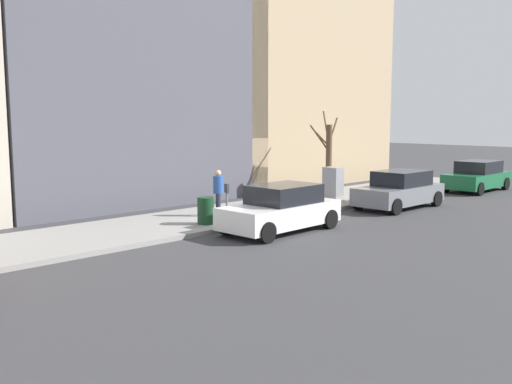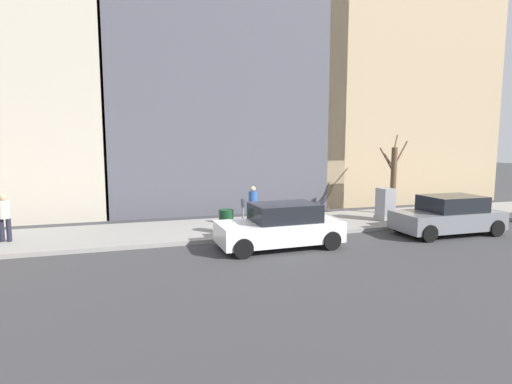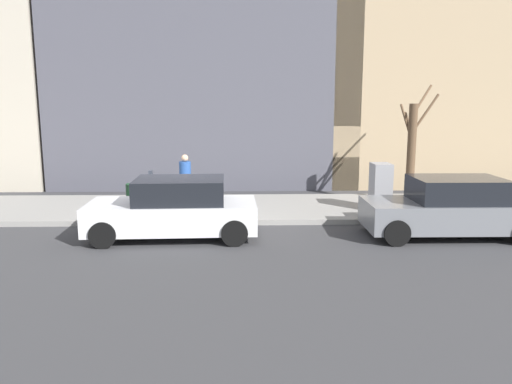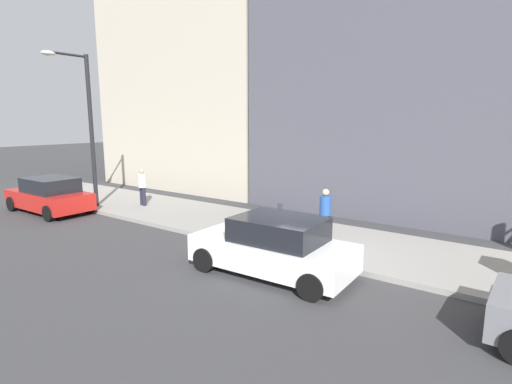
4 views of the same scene
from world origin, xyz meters
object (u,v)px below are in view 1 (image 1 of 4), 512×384
Objects in this scene: pedestrian_near_meter at (218,190)px; office_tower_left at (255,30)px; utility_box at (333,184)px; trash_bin at (206,211)px; bare_tree at (328,156)px; parking_meter at (227,199)px; parked_car_grey at (399,190)px; parked_car_green at (477,176)px; parked_car_white at (281,209)px.

pedestrian_near_meter is 16.52m from office_tower_left.
utility_box is 1.59× the size of trash_bin.
pedestrian_near_meter is (-0.83, 7.35, -0.83)m from bare_tree.
bare_tree is at bearing -38.28° from pedestrian_near_meter.
parking_meter is at bearing 97.13° from utility_box.
parked_car_grey is 3.12× the size of parking_meter.
utility_box is at bearing 134.87° from bare_tree.
pedestrian_near_meter reaches higher than parked_car_green.
parked_car_grey and parked_car_white have the same top height.
parked_car_green is 2.95× the size of utility_box.
parked_car_white is at bearing 138.66° from office_tower_left.
trash_bin is (-1.76, 8.70, -1.32)m from bare_tree.
office_tower_left is (9.49, -11.09, 7.74)m from pedestrian_near_meter.
utility_box reaches higher than parked_car_grey.
utility_box is at bearing 73.97° from parked_car_green.
bare_tree is at bearing -3.51° from parked_car_grey.
parking_meter is at bearing -129.86° from trash_bin.
parked_car_green is 14.94m from pedestrian_near_meter.
parked_car_grey is at bearing -156.91° from utility_box.
parked_car_green is at bearing -88.08° from parked_car_grey.
office_tower_left is (8.66, -3.74, 6.91)m from bare_tree.
parked_car_white is at bearing -146.07° from trash_bin.
pedestrian_near_meter reaches higher than parked_car_grey.
parked_car_green is 8.28m from bare_tree.
parking_meter is (1.66, 0.88, 0.24)m from parked_car_white.
parked_car_white is 3.06m from pedestrian_near_meter.
trash_bin is (-0.40, 7.34, -0.25)m from utility_box.
parked_car_white is (0.06, 7.01, 0.00)m from parked_car_grey.
utility_box is at bearing -82.87° from parking_meter.
pedestrian_near_meter is 0.09× the size of office_tower_left.
office_tower_left reaches higher than parked_car_grey.
trash_bin is (2.11, 1.42, -0.14)m from parked_car_white.
parking_meter is 0.94× the size of utility_box.
parked_car_green reaches higher than parking_meter.
parked_car_green is 0.99× the size of parked_car_white.
parked_car_green is at bearing -91.24° from parked_car_white.
bare_tree is 11.69m from office_tower_left.
pedestrian_near_meter is (0.53, 5.99, 0.24)m from utility_box.
trash_bin is at bearing 169.96° from pedestrian_near_meter.
trash_bin is at bearing 76.04° from parked_car_grey.
office_tower_left reaches higher than parking_meter.
parking_meter is 0.08× the size of office_tower_left.
parked_car_white is at bearing 89.81° from parked_car_green.
utility_box is 6.02m from pedestrian_near_meter.
utility_box reaches higher than parked_car_green.
bare_tree reaches higher than utility_box.
pedestrian_near_meter reaches higher than parked_car_white.
parked_car_white is at bearing 89.98° from parked_car_grey.
utility_box is (2.36, 8.66, 0.11)m from parked_car_green.
pedestrian_near_meter is at bearing 96.41° from bare_tree.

